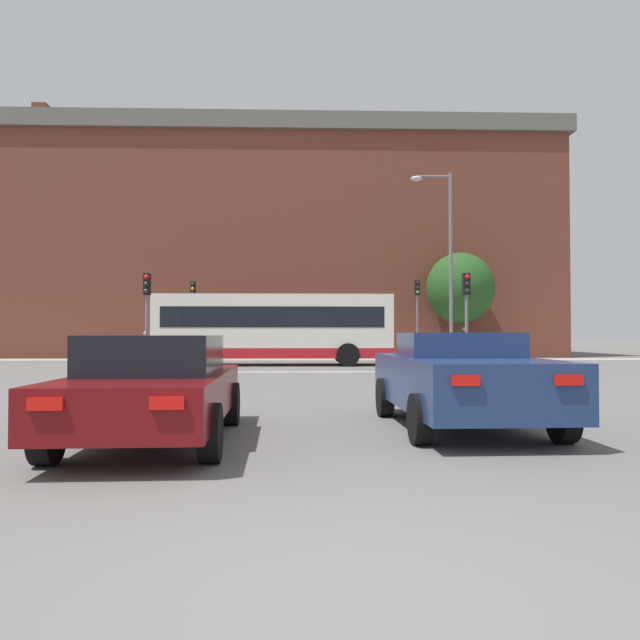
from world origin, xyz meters
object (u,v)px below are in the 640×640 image
Objects in this scene: traffic_light_far_left at (193,307)px; pedestrian_waiting at (145,343)px; car_roadster_right at (461,379)px; traffic_light_far_right at (417,306)px; pedestrian_walking_east at (465,340)px; car_saloon_left at (156,386)px; bus_crossing_lead at (274,328)px; street_lamp_junction at (445,251)px; traffic_light_near_left at (147,305)px; traffic_light_near_right at (467,305)px.

pedestrian_waiting is at bearing 164.69° from traffic_light_far_left.
traffic_light_far_right is at bearing 79.17° from car_roadster_right.
pedestrian_walking_east reaches higher than pedestrian_waiting.
bus_crossing_lead is at bearing 86.36° from car_saloon_left.
traffic_light_far_left is 0.50× the size of street_lamp_junction.
car_roadster_right is 24.59m from traffic_light_far_right.
traffic_light_far_right is at bearing -0.20° from traffic_light_far_left.
bus_crossing_lead is 8.24m from street_lamp_junction.
traffic_light_near_left is (-3.79, 15.05, 1.76)m from car_saloon_left.
bus_crossing_lead is at bearing -49.89° from traffic_light_far_left.
traffic_light_near_right is 10.49m from traffic_light_far_right.
pedestrian_waiting reaches higher than car_roadster_right.
traffic_light_far_right reaches higher than traffic_light_far_left.
traffic_light_far_left reaches higher than traffic_light_near_right.
traffic_light_near_right is (7.31, -5.14, 0.80)m from bus_crossing_lead.
traffic_light_near_right is at bearing -92.01° from street_lamp_junction.
pedestrian_walking_east is at bearing 37.33° from traffic_light_near_left.
car_saloon_left is 1.26× the size of traffic_light_near_right.
traffic_light_near_right is (11.78, -0.31, 0.01)m from traffic_light_near_left.
bus_crossing_lead reaches higher than pedestrian_waiting.
traffic_light_near_right is 0.43× the size of street_lamp_junction.
traffic_light_far_right is at bearing 89.82° from street_lamp_junction.
traffic_light_far_left is at bearing 97.00° from car_saloon_left.
street_lamp_junction is at bearing 17.16° from traffic_light_near_left.
car_roadster_right is 1.22× the size of traffic_light_near_left.
traffic_light_far_right is (7.47, 5.34, 1.21)m from bus_crossing_lead.
street_lamp_junction reaches higher than bus_crossing_lead.
car_saloon_left is 26.59m from traffic_light_far_right.
car_saloon_left is 26.79m from pedestrian_waiting.
pedestrian_waiting is (-2.73, 10.94, -1.56)m from traffic_light_near_left.
bus_crossing_lead is 2.87× the size of traffic_light_near_left.
street_lamp_junction is at bearing 32.44° from pedestrian_waiting.
traffic_light_near_right reaches higher than pedestrian_waiting.
traffic_light_far_left is (-8.06, 24.21, 2.11)m from car_roadster_right.
traffic_light_near_right is at bearing -130.47° from pedestrian_walking_east.
traffic_light_far_right is 14.82m from pedestrian_waiting.
traffic_light_near_right is 15.85m from traffic_light_far_left.
bus_crossing_lead is at bearing -173.90° from pedestrian_walking_east.
traffic_light_far_left is (-12.00, 0.04, -0.06)m from traffic_light_far_right.
traffic_light_far_right is (0.16, 10.48, 0.42)m from traffic_light_near_right.
car_roadster_right is 1.03× the size of traffic_light_far_right.
traffic_light_near_right reaches higher than pedestrian_walking_east.
car_roadster_right is 14.31m from traffic_light_near_right.
traffic_light_near_left is 18.65m from pedestrian_walking_east.
traffic_light_near_right is at bearing 59.85° from car_saloon_left.
pedestrian_waiting is at bearing 176.99° from traffic_light_far_right.
traffic_light_near_left is at bearing 178.48° from traffic_light_near_right.
traffic_light_near_left is at bearing -162.84° from street_lamp_junction.
traffic_light_near_left is 15.69m from traffic_light_far_right.
traffic_light_near_left reaches higher than car_saloon_left.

